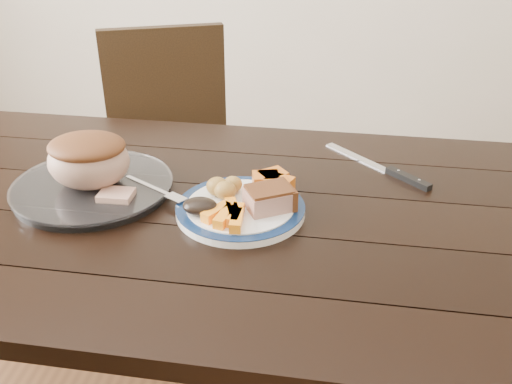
# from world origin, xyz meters

# --- Properties ---
(dining_table) EXTENTS (1.63, 0.95, 0.75)m
(dining_table) POSITION_xyz_m (-0.00, 0.00, 0.66)
(dining_table) COLOR black
(dining_table) RESTS_ON ground
(chair_far) EXTENTS (0.55, 0.55, 0.93)m
(chair_far) POSITION_xyz_m (-0.31, 0.73, 0.52)
(chair_far) COLOR black
(chair_far) RESTS_ON ground
(dinner_plate) EXTENTS (0.27, 0.27, 0.02)m
(dinner_plate) POSITION_xyz_m (0.05, -0.02, 0.76)
(dinner_plate) COLOR white
(dinner_plate) RESTS_ON dining_table
(plate_rim) EXTENTS (0.27, 0.27, 0.02)m
(plate_rim) POSITION_xyz_m (0.05, -0.02, 0.77)
(plate_rim) COLOR #0E2246
(plate_rim) RESTS_ON dinner_plate
(serving_platter) EXTENTS (0.34, 0.34, 0.02)m
(serving_platter) POSITION_xyz_m (-0.29, 0.03, 0.76)
(serving_platter) COLOR white
(serving_platter) RESTS_ON dining_table
(pork_slice) EXTENTS (0.11, 0.11, 0.04)m
(pork_slice) POSITION_xyz_m (0.11, -0.03, 0.79)
(pork_slice) COLOR tan
(pork_slice) RESTS_ON dinner_plate
(roasted_potatoes) EXTENTS (0.07, 0.07, 0.04)m
(roasted_potatoes) POSITION_xyz_m (0.01, 0.01, 0.79)
(roasted_potatoes) COLOR gold
(roasted_potatoes) RESTS_ON dinner_plate
(carrot_batons) EXTENTS (0.08, 0.11, 0.02)m
(carrot_batons) POSITION_xyz_m (0.04, -0.08, 0.78)
(carrot_batons) COLOR orange
(carrot_batons) RESTS_ON dinner_plate
(pumpkin_wedges) EXTENTS (0.10, 0.09, 0.04)m
(pumpkin_wedges) POSITION_xyz_m (0.11, 0.05, 0.79)
(pumpkin_wedges) COLOR orange
(pumpkin_wedges) RESTS_ON dinner_plate
(dark_mushroom) EXTENTS (0.07, 0.05, 0.03)m
(dark_mushroom) POSITION_xyz_m (-0.03, -0.07, 0.79)
(dark_mushroom) COLOR black
(dark_mushroom) RESTS_ON dinner_plate
(fork) EXTENTS (0.16, 0.11, 0.00)m
(fork) POSITION_xyz_m (-0.14, 0.01, 0.77)
(fork) COLOR silver
(fork) RESTS_ON dinner_plate
(roast_joint) EXTENTS (0.18, 0.15, 0.12)m
(roast_joint) POSITION_xyz_m (-0.29, 0.03, 0.82)
(roast_joint) COLOR tan
(roast_joint) RESTS_ON serving_platter
(cut_slice) EXTENTS (0.07, 0.06, 0.02)m
(cut_slice) POSITION_xyz_m (-0.21, -0.03, 0.78)
(cut_slice) COLOR tan
(cut_slice) RESTS_ON serving_platter
(carving_knife) EXTENTS (0.24, 0.24, 0.01)m
(carving_knife) POSITION_xyz_m (0.38, 0.20, 0.76)
(carving_knife) COLOR silver
(carving_knife) RESTS_ON dining_table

